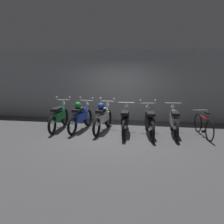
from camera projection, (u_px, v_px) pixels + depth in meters
name	position (u px, v px, depth m)	size (l,w,h in m)	color
ground_plane	(113.00, 135.00, 8.62)	(80.00, 80.00, 0.00)	#424244
back_wall	(121.00, 85.00, 10.57)	(16.00, 0.30, 2.96)	gray
motorbike_slot_0	(59.00, 116.00, 9.22)	(0.59, 1.95, 1.15)	black
motorbike_slot_1	(81.00, 116.00, 9.08)	(0.60, 1.94, 1.15)	black
motorbike_slot_2	(103.00, 117.00, 8.93)	(0.58, 1.94, 1.15)	black
motorbike_slot_3	(125.00, 120.00, 8.62)	(0.56, 1.95, 1.03)	black
motorbike_slot_4	(149.00, 121.00, 8.48)	(0.58, 1.94, 1.15)	black
motorbike_slot_5	(174.00, 121.00, 8.52)	(0.56, 1.95, 1.03)	black
bicycle	(204.00, 126.00, 8.38)	(0.50, 1.71, 0.89)	black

